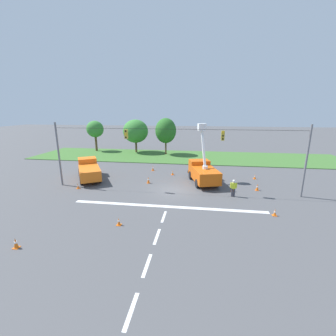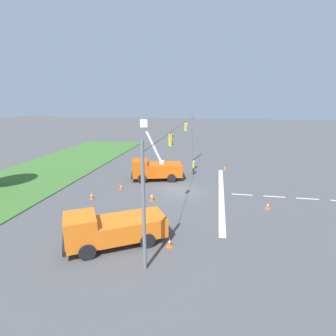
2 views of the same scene
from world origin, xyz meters
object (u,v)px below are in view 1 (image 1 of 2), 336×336
tree_centre (166,131)px  traffic_cone_far_right (153,168)px  tree_far_west (95,129)px  traffic_cone_mid_left (233,188)px  traffic_cone_lane_edge_a (16,243)px  utility_truck_bucket_lift (203,171)px  road_worker (233,187)px  traffic_cone_near_bucket (257,187)px  traffic_cone_mid_right (78,186)px  traffic_cone_lane_edge_b (275,213)px  traffic_cone_foreground_right (119,222)px  traffic_cone_centre_line (148,180)px  utility_truck_support_near (89,170)px  traffic_cone_far_left (173,173)px  tree_west (136,131)px  traffic_cone_foreground_left (255,177)px

tree_centre → traffic_cone_far_right: bearing=-90.2°
tree_far_west → traffic_cone_mid_left: bearing=-39.6°
traffic_cone_lane_edge_a → traffic_cone_far_right: size_ratio=0.99×
utility_truck_bucket_lift → road_worker: utility_truck_bucket_lift is taller
tree_far_west → traffic_cone_lane_edge_a: 35.04m
traffic_cone_near_bucket → traffic_cone_mid_right: bearing=-173.6°
traffic_cone_lane_edge_a → traffic_cone_lane_edge_b: size_ratio=1.18×
tree_centre → traffic_cone_lane_edge_a: bearing=-98.6°
traffic_cone_mid_left → traffic_cone_far_right: bearing=145.0°
traffic_cone_foreground_right → traffic_cone_lane_edge_b: 12.67m
utility_truck_bucket_lift → traffic_cone_centre_line: size_ratio=8.63×
utility_truck_bucket_lift → utility_truck_support_near: size_ratio=1.04×
traffic_cone_lane_edge_a → traffic_cone_far_left: size_ratio=1.13×
traffic_cone_far_right → tree_west: bearing=115.1°
utility_truck_support_near → traffic_cone_foreground_left: size_ratio=10.92×
tree_far_west → traffic_cone_far_left: 24.15m
traffic_cone_foreground_right → traffic_cone_lane_edge_b: size_ratio=1.04×
traffic_cone_centre_line → utility_truck_support_near: bearing=175.3°
traffic_cone_mid_right → traffic_cone_lane_edge_a: size_ratio=0.88×
traffic_cone_foreground_left → tree_centre: bearing=133.5°
traffic_cone_foreground_left → traffic_cone_lane_edge_a: bearing=-136.5°
tree_west → traffic_cone_far_right: tree_west is taller
tree_centre → road_worker: size_ratio=3.96×
traffic_cone_mid_right → traffic_cone_far_right: size_ratio=0.87×
traffic_cone_mid_left → traffic_cone_lane_edge_a: traffic_cone_mid_left is taller
traffic_cone_lane_edge_a → utility_truck_support_near: bearing=99.4°
utility_truck_support_near → road_worker: (17.21, -3.60, -0.20)m
traffic_cone_centre_line → traffic_cone_mid_right: bearing=-157.9°
tree_west → traffic_cone_lane_edge_a: (1.51, -32.95, -3.99)m
tree_centre → traffic_cone_mid_right: (-6.72, -20.80, -4.33)m
tree_centre → tree_west: bearing=168.9°
utility_truck_bucket_lift → traffic_cone_lane_edge_b: (5.84, -8.04, -1.14)m
traffic_cone_foreground_right → traffic_cone_far_left: 14.30m
tree_centre → road_worker: (10.02, -20.77, -3.62)m
utility_truck_bucket_lift → traffic_cone_far_left: 4.95m
traffic_cone_mid_right → traffic_cone_lane_edge_b: 19.97m
traffic_cone_foreground_left → traffic_cone_far_left: size_ratio=0.99×
utility_truck_support_near → traffic_cone_centre_line: bearing=-4.7°
traffic_cone_centre_line → tree_west: bearing=109.9°
traffic_cone_foreground_right → traffic_cone_lane_edge_b: traffic_cone_foreground_right is taller
road_worker → traffic_cone_mid_left: road_worker is taller
traffic_cone_foreground_right → traffic_cone_lane_edge_b: (12.22, 3.33, -0.02)m
traffic_cone_lane_edge_a → traffic_cone_far_left: 19.46m
traffic_cone_foreground_left → traffic_cone_far_left: (-10.53, 0.40, 0.00)m
traffic_cone_near_bucket → utility_truck_bucket_lift: bearing=161.5°
tree_centre → traffic_cone_foreground_right: 28.34m
traffic_cone_mid_right → traffic_cone_near_bucket: 19.72m
utility_truck_support_near → traffic_cone_near_bucket: (20.06, -1.41, -0.83)m
tree_west → utility_truck_support_near: (-0.89, -18.42, -3.13)m
traffic_cone_mid_left → traffic_cone_centre_line: (-9.58, 1.49, 0.05)m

